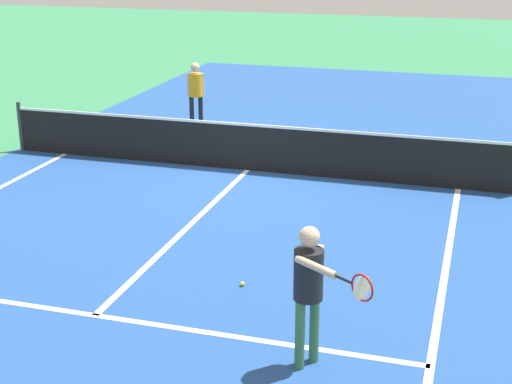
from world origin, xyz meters
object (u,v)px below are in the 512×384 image
object	(u,v)px
net	(247,147)
player_near	(310,282)
tennis_ball_mid_court	(242,284)
player_far	(196,89)

from	to	relation	value
net	player_near	xyz separation A→B (m)	(2.81, -6.76, 0.53)
player_near	net	bearing A→B (deg)	112.56
player_near	tennis_ball_mid_court	xyz separation A→B (m)	(-1.30, 1.69, -0.99)
player_near	player_far	distance (m)	10.93
player_near	tennis_ball_mid_court	world-z (taller)	player_near
net	player_near	world-z (taller)	player_near
net	player_far	world-z (taller)	player_far
net	tennis_ball_mid_court	bearing A→B (deg)	-73.44
player_near	tennis_ball_mid_court	bearing A→B (deg)	127.58
player_far	tennis_ball_mid_court	xyz separation A→B (m)	(3.72, -8.02, -0.94)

